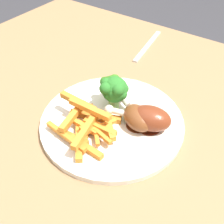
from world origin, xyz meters
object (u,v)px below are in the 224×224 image
at_px(dinner_plate, 112,121).
at_px(carrot_fries_pile, 87,125).
at_px(broccoli_floret_front, 114,90).
at_px(broccoli_floret_middle, 111,87).
at_px(chicken_drumstick_near, 148,118).
at_px(chicken_drumstick_far, 137,116).
at_px(fork, 148,46).
at_px(dining_table, 134,146).

height_order(dinner_plate, carrot_fries_pile, carrot_fries_pile).
distance_m(broccoli_floret_front, broccoli_floret_middle, 0.02).
height_order(dinner_plate, broccoli_floret_front, broccoli_floret_front).
bearing_deg(chicken_drumstick_near, broccoli_floret_middle, 170.79).
distance_m(broccoli_floret_middle, chicken_drumstick_far, 0.08).
xyz_separation_m(broccoli_floret_middle, fork, (-0.06, 0.28, -0.05)).
distance_m(carrot_fries_pile, chicken_drumstick_far, 0.10).
bearing_deg(fork, broccoli_floret_front, -172.85).
relative_size(broccoli_floret_front, broccoli_floret_middle, 1.11).
xyz_separation_m(broccoli_floret_front, chicken_drumstick_near, (0.08, -0.01, -0.02)).
bearing_deg(broccoli_floret_middle, fork, 103.22).
bearing_deg(dinner_plate, broccoli_floret_middle, 127.03).
bearing_deg(broccoli_floret_front, chicken_drumstick_near, -5.71).
distance_m(dining_table, chicken_drumstick_far, 0.13).
distance_m(carrot_fries_pile, chicken_drumstick_near, 0.12).
xyz_separation_m(chicken_drumstick_near, chicken_drumstick_far, (-0.02, -0.01, -0.00)).
bearing_deg(broccoli_floret_front, carrot_fries_pile, -92.35).
xyz_separation_m(broccoli_floret_front, broccoli_floret_middle, (-0.01, 0.01, -0.00)).
xyz_separation_m(carrot_fries_pile, chicken_drumstick_far, (0.07, 0.07, 0.00)).
bearing_deg(chicken_drumstick_far, fork, 115.17).
xyz_separation_m(dining_table, chicken_drumstick_near, (0.03, -0.02, 0.13)).
relative_size(chicken_drumstick_near, chicken_drumstick_far, 1.18).
xyz_separation_m(dinner_plate, carrot_fries_pile, (-0.02, -0.05, 0.02)).
bearing_deg(dining_table, chicken_drumstick_far, -62.35).
bearing_deg(chicken_drumstick_far, chicken_drumstick_near, 17.38).
bearing_deg(broccoli_floret_front, dining_table, 13.22).
height_order(dining_table, carrot_fries_pile, carrot_fries_pile).
distance_m(dinner_plate, carrot_fries_pile, 0.06).
distance_m(chicken_drumstick_near, chicken_drumstick_far, 0.02).
height_order(broccoli_floret_front, broccoli_floret_middle, broccoli_floret_front).
relative_size(broccoli_floret_middle, chicken_drumstick_far, 0.57).
bearing_deg(carrot_fries_pile, dinner_plate, 69.94).
bearing_deg(dining_table, dinner_plate, -126.66).
bearing_deg(fork, chicken_drumstick_near, -159.37).
height_order(dining_table, broccoli_floret_middle, broccoli_floret_middle).
xyz_separation_m(dinner_plate, chicken_drumstick_near, (0.07, 0.02, 0.03)).
height_order(dinner_plate, chicken_drumstick_far, chicken_drumstick_far).
bearing_deg(dining_table, chicken_drumstick_near, -29.72).
bearing_deg(broccoli_floret_front, fork, 105.40).
height_order(broccoli_floret_front, fork, broccoli_floret_front).
height_order(broccoli_floret_front, carrot_fries_pile, broccoli_floret_front).
xyz_separation_m(dinner_plate, fork, (-0.09, 0.32, -0.00)).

